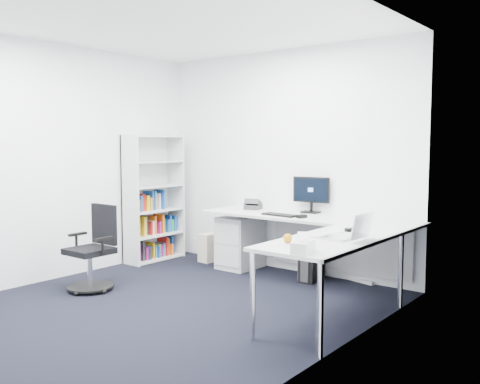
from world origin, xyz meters
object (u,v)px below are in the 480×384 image
Objects in this scene: task_chair at (89,248)px; laptop at (340,224)px; bookshelf at (154,198)px; l_desk at (289,254)px; monitor at (311,194)px.

laptop reaches higher than task_chair.
bookshelf is 1.85× the size of task_chair.
l_desk is 7.38× the size of laptop.
monitor reaches higher than laptop.
l_desk is 5.61× the size of monitor.
monitor is (2.08, 0.57, 0.13)m from bookshelf.
laptop is (0.96, -0.69, 0.50)m from l_desk.
bookshelf reaches higher than monitor.
laptop is at bearing -56.96° from monitor.
task_chair reaches higher than l_desk.
monitor is (-0.09, 0.62, 0.59)m from l_desk.
task_chair is (-1.61, -1.41, 0.08)m from l_desk.
l_desk is 1.53× the size of bookshelf.
monitor is at bearing 15.22° from bookshelf.
task_chair is at bearing -163.46° from laptop.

